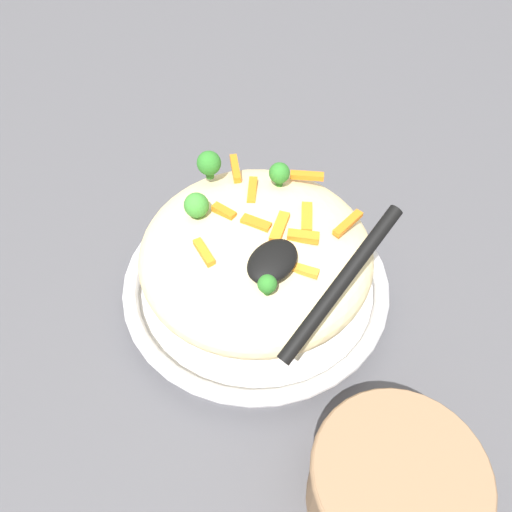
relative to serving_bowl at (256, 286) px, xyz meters
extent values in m
plane|color=#4C4C51|center=(0.00, 0.00, -0.02)|extent=(2.40, 2.40, 0.00)
cylinder|color=silver|center=(0.00, 0.00, -0.01)|extent=(0.27, 0.27, 0.02)
torus|color=silver|center=(0.00, 0.00, 0.01)|extent=(0.29, 0.29, 0.02)
torus|color=black|center=(0.00, 0.00, 0.01)|extent=(0.29, 0.29, 0.00)
ellipsoid|color=beige|center=(0.00, 0.00, 0.06)|extent=(0.24, 0.24, 0.09)
cube|color=orange|center=(0.00, 0.00, 0.10)|extent=(0.02, 0.03, 0.01)
cube|color=orange|center=(-0.02, -0.07, 0.10)|extent=(0.02, 0.03, 0.01)
cube|color=orange|center=(0.06, -0.07, 0.10)|extent=(0.04, 0.01, 0.01)
cube|color=orange|center=(0.04, -0.03, 0.10)|extent=(0.04, 0.03, 0.01)
cube|color=orange|center=(0.06, 0.07, 0.10)|extent=(0.03, 0.03, 0.01)
cube|color=orange|center=(-0.01, 0.04, 0.10)|extent=(0.01, 0.03, 0.01)
cube|color=orange|center=(-0.06, 0.02, 0.10)|extent=(0.02, 0.03, 0.01)
cube|color=orange|center=(0.04, 0.03, 0.10)|extent=(0.04, 0.03, 0.01)
cube|color=orange|center=(0.09, 0.00, 0.10)|extent=(0.03, 0.04, 0.01)
cube|color=orange|center=(0.01, -0.05, 0.10)|extent=(0.02, 0.03, 0.01)
cube|color=orange|center=(0.01, -0.02, 0.10)|extent=(0.04, 0.02, 0.01)
cylinder|color=#296820|center=(0.07, 0.02, 0.10)|extent=(0.01, 0.01, 0.01)
sphere|color=#2D7A28|center=(0.07, 0.02, 0.11)|extent=(0.02, 0.02, 0.02)
cylinder|color=#296820|center=(0.03, 0.09, 0.10)|extent=(0.01, 0.01, 0.01)
sphere|color=#2D7A28|center=(0.03, 0.09, 0.11)|extent=(0.03, 0.03, 0.03)
cylinder|color=#377928|center=(-0.02, 0.06, 0.10)|extent=(0.01, 0.01, 0.01)
sphere|color=#3D8E33|center=(-0.02, 0.06, 0.11)|extent=(0.03, 0.03, 0.03)
cylinder|color=#296820|center=(-0.06, -0.05, 0.10)|extent=(0.01, 0.01, 0.01)
sphere|color=#2D7A28|center=(-0.06, -0.05, 0.11)|extent=(0.02, 0.02, 0.02)
ellipsoid|color=black|center=(-0.03, -0.04, 0.11)|extent=(0.06, 0.04, 0.02)
cylinder|color=black|center=(-0.04, -0.11, 0.14)|extent=(0.15, 0.03, 0.07)
cylinder|color=#8C6B4C|center=(-0.11, -0.22, 0.02)|extent=(0.14, 0.14, 0.08)
torus|color=#8C6B4C|center=(-0.11, -0.22, 0.06)|extent=(0.14, 0.14, 0.01)
camera|label=1|loc=(-0.28, -0.21, 0.48)|focal=37.04mm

